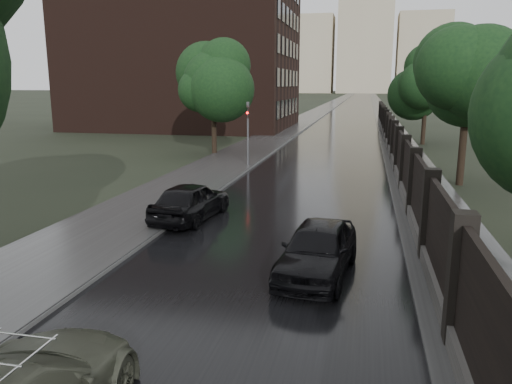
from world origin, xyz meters
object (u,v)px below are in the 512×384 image
tree_left_far (213,81)px  tree_right_b (468,86)px  traffic_light (248,129)px  tree_right_c (427,85)px  car_right_near (318,249)px  hatchback_left (191,201)px

tree_left_far → tree_right_b: (15.50, -8.00, -0.29)m
traffic_light → tree_right_b: bearing=-14.2°
tree_right_c → car_right_near: (-5.90, -31.89, -4.22)m
tree_left_far → hatchback_left: size_ratio=1.70×
tree_left_far → tree_right_c: 18.45m
tree_right_b → traffic_light: size_ratio=1.75×
tree_left_far → tree_right_c: size_ratio=1.05×
tree_left_far → tree_right_b: size_ratio=1.05×
tree_right_c → hatchback_left: tree_right_c is taller
tree_right_b → hatchback_left: size_ratio=1.62×
traffic_light → car_right_near: size_ratio=0.94×
tree_left_far → car_right_near: size_ratio=1.73×
car_right_near → traffic_light: bearing=115.7°
tree_right_c → traffic_light: size_ratio=1.75×
hatchback_left → tree_left_far: bearing=-69.9°
hatchback_left → car_right_near: (5.20, -4.55, -0.01)m
tree_right_c → traffic_light: bearing=-128.2°
tree_left_far → traffic_light: tree_left_far is taller
tree_right_b → tree_right_c: size_ratio=1.00×
tree_right_c → car_right_near: 32.70m
tree_right_c → traffic_light: 19.26m
traffic_light → hatchback_left: bearing=-86.8°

